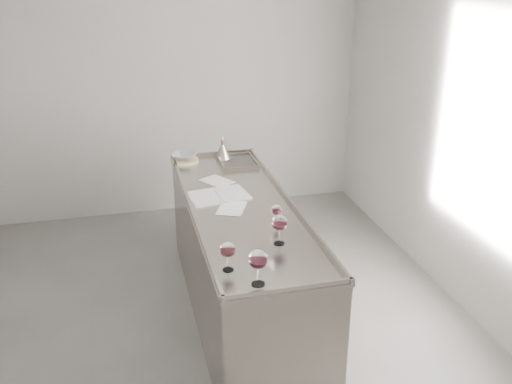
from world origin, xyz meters
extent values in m
cube|color=#595653|center=(0.00, 0.00, -0.01)|extent=(4.50, 5.00, 0.02)
cube|color=#A5A2A0|center=(0.00, 2.51, 1.40)|extent=(4.50, 0.02, 2.80)
cube|color=#A5A2A0|center=(2.26, 0.00, 1.40)|extent=(0.02, 5.00, 2.80)
cube|color=gray|center=(0.50, 0.30, 0.46)|extent=(0.75, 2.40, 0.92)
cube|color=gray|center=(0.50, 0.30, 0.93)|extent=(0.77, 2.42, 0.02)
cube|color=gray|center=(0.50, -0.89, 0.96)|extent=(0.77, 0.02, 0.03)
cube|color=gray|center=(0.50, 1.49, 0.96)|extent=(0.77, 0.02, 0.03)
cube|color=gray|center=(0.14, 0.30, 0.96)|extent=(0.02, 2.42, 0.03)
cube|color=gray|center=(0.86, 0.30, 0.96)|extent=(0.02, 2.42, 0.03)
cube|color=#595654|center=(0.68, 1.22, 0.94)|extent=(0.30, 0.38, 0.01)
cylinder|color=white|center=(0.23, -0.59, 0.94)|extent=(0.07, 0.07, 0.00)
cylinder|color=white|center=(0.23, -0.59, 0.99)|extent=(0.01, 0.01, 0.09)
ellipsoid|color=white|center=(0.23, -0.59, 1.08)|extent=(0.09, 0.09, 0.10)
cylinder|color=#34070D|center=(0.23, -0.59, 1.05)|extent=(0.07, 0.07, 0.02)
cylinder|color=white|center=(0.36, -0.78, 0.94)|extent=(0.08, 0.08, 0.00)
cylinder|color=white|center=(0.36, -0.78, 1.00)|extent=(0.01, 0.01, 0.11)
ellipsoid|color=white|center=(0.36, -0.78, 1.10)|extent=(0.11, 0.11, 0.12)
cylinder|color=#340711|center=(0.36, -0.78, 1.08)|extent=(0.08, 0.08, 0.03)
cylinder|color=white|center=(0.61, -0.34, 0.94)|extent=(0.07, 0.07, 0.00)
cylinder|color=white|center=(0.61, -0.34, 0.99)|extent=(0.01, 0.01, 0.10)
ellipsoid|color=white|center=(0.61, -0.34, 1.09)|extent=(0.10, 0.10, 0.11)
cylinder|color=#360712|center=(0.61, -0.34, 1.06)|extent=(0.07, 0.07, 0.02)
cylinder|color=white|center=(0.67, -0.06, 0.94)|extent=(0.06, 0.06, 0.00)
cylinder|color=white|center=(0.67, -0.06, 0.98)|extent=(0.01, 0.01, 0.07)
ellipsoid|color=white|center=(0.67, -0.06, 1.05)|extent=(0.07, 0.07, 0.07)
cylinder|color=#350713|center=(0.67, -0.06, 1.03)|extent=(0.05, 0.05, 0.02)
cube|color=white|center=(0.26, 0.50, 0.95)|extent=(0.26, 0.33, 0.01)
cube|color=white|center=(0.48, 0.54, 0.95)|extent=(0.26, 0.33, 0.01)
cylinder|color=white|center=(0.37, 0.52, 0.95)|extent=(0.06, 0.31, 0.01)
cube|color=silver|center=(0.42, 0.83, 0.94)|extent=(0.29, 0.32, 0.00)
cube|color=silver|center=(0.42, 0.27, 0.94)|extent=(0.27, 0.31, 0.00)
cylinder|color=#CBBF83|center=(0.23, 1.38, 0.95)|extent=(0.31, 0.31, 0.02)
imported|color=gray|center=(0.23, 1.38, 0.99)|extent=(0.28, 0.28, 0.05)
cone|color=gray|center=(0.57, 1.38, 1.00)|extent=(0.15, 0.15, 0.13)
cylinder|color=gray|center=(0.57, 1.38, 1.08)|extent=(0.03, 0.03, 0.03)
cylinder|color=#9E592B|center=(0.57, 1.38, 1.11)|extent=(0.04, 0.04, 0.02)
cone|color=gray|center=(0.57, 1.38, 1.14)|extent=(0.03, 0.03, 0.04)
camera|label=1|loc=(-0.32, -3.43, 2.63)|focal=40.00mm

